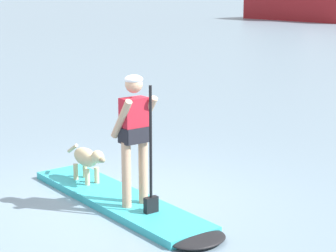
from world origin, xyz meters
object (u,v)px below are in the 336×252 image
object	(u,v)px
person_paddler	(135,131)
dog	(87,159)
moored_boat_port	(299,1)
paddleboard	(127,204)

from	to	relation	value
person_paddler	dog	world-z (taller)	person_paddler
person_paddler	dog	distance (m)	1.37
person_paddler	dog	bearing A→B (deg)	170.02
person_paddler	dog	size ratio (longest dim) A/B	1.66
moored_boat_port	person_paddler	bearing A→B (deg)	-61.30
paddleboard	dog	distance (m)	1.08
dog	moored_boat_port	size ratio (longest dim) A/B	0.10
person_paddler	moored_boat_port	bearing A→B (deg)	118.70
person_paddler	paddleboard	bearing A→B (deg)	170.02
dog	moored_boat_port	xyz separation A→B (m)	(-20.65, 39.70, 1.11)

